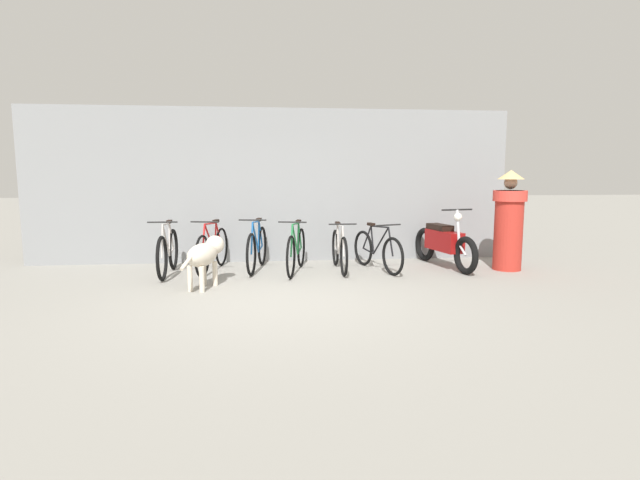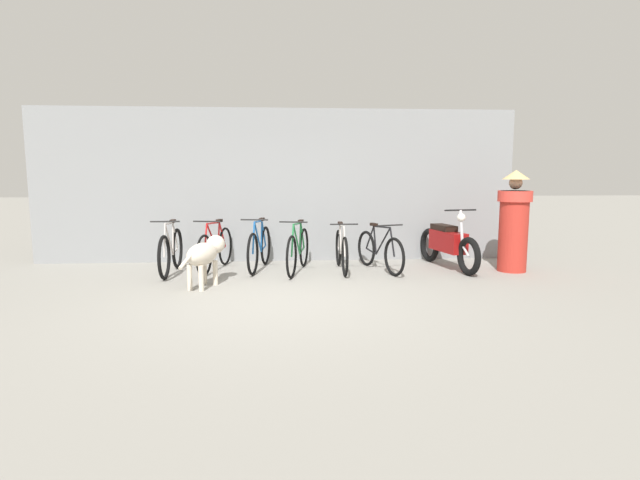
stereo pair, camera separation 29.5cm
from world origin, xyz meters
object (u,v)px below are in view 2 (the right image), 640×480
Objects in this scene: bicycle_0 at (171,251)px; bicycle_3 at (298,250)px; bicycle_5 at (380,251)px; stray_dog at (205,253)px; bicycle_4 at (341,250)px; person_in_robes at (514,221)px; motorcycle at (448,244)px; bicycle_2 at (260,248)px; bicycle_1 at (215,249)px.

bicycle_3 is at bearing 89.18° from bicycle_0.
bicycle_5 is 2.97m from stray_dog.
stray_dog is (-2.14, -1.04, 0.14)m from bicycle_4.
motorcycle is at bearing -45.04° from person_in_robes.
bicycle_3 is 0.75m from bicycle_4.
bicycle_2 is 1.45m from stray_dog.
bicycle_4 is (1.41, -0.20, -0.02)m from bicycle_2.
bicycle_1 is 0.75m from bicycle_2.
bicycle_4 is 2.38m from stray_dog.
bicycle_2 is 0.85× the size of motorcycle.
stray_dog is at bearing -63.80° from bicycle_4.
motorcycle is (4.75, 0.13, 0.06)m from bicycle_0.
bicycle_2 is 0.98× the size of person_in_robes.
bicycle_4 is (2.16, -0.17, -0.02)m from bicycle_1.
bicycle_2 reaches higher than bicycle_3.
motorcycle is 1.15× the size of person_in_robes.
bicycle_0 is 1.43× the size of stray_dog.
bicycle_5 is (0.65, -0.05, -0.01)m from bicycle_4.
bicycle_0 is at bearing -28.18° from person_in_robes.
bicycle_2 is at bearing 103.63° from bicycle_1.
motorcycle is (1.24, 0.15, 0.09)m from bicycle_5.
stray_dog is at bearing -87.73° from bicycle_5.
bicycle_4 is at bearing -43.55° from stray_dog.
motorcycle is 1.68× the size of stray_dog.
motorcycle is 4.19m from stray_dog.
bicycle_5 is (1.40, 0.02, -0.03)m from bicycle_3.
person_in_robes is at bearing 88.05° from bicycle_0.
bicycle_1 is at bearing -30.85° from person_in_robes.
motorcycle reaches higher than bicycle_5.
bicycle_3 is at bearing 77.76° from bicycle_2.
bicycle_3 reaches higher than bicycle_5.
bicycle_2 is 0.99× the size of bicycle_3.
bicycle_4 is 0.96× the size of person_in_robes.
bicycle_3 is 0.85× the size of motorcycle.
bicycle_1 is at bearing -78.19° from bicycle_2.
stray_dog is (-4.03, -1.14, 0.06)m from motorcycle.
bicycle_3 reaches higher than bicycle_1.
bicycle_1 is 1.04× the size of bicycle_4.
person_in_robes is at bearing 85.31° from bicycle_4.
bicycle_4 is at bearing -30.98° from person_in_robes.
bicycle_0 is 1.47m from bicycle_2.
bicycle_3 reaches higher than bicycle_4.
bicycle_1 is (0.70, 0.21, 0.00)m from bicycle_0.
bicycle_1 is 5.10m from person_in_robes.
bicycle_2 is 2.07m from bicycle_5.
stray_dog is 5.12m from person_in_robes.
motorcycle is at bearing 98.26° from bicycle_2.
bicycle_5 is 2.32m from person_in_robes.
stray_dog is 0.68× the size of person_in_robes.
bicycle_1 is 0.87× the size of motorcycle.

